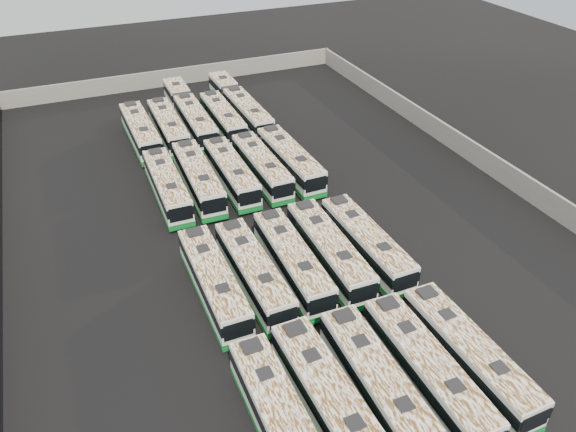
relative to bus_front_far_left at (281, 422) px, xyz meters
The scene contains 22 objects.
ground 20.77m from the bus_front_far_left, 67.88° to the left, with size 140.00×140.00×0.00m, color black.
perimeter_wall 20.71m from the bus_front_far_left, 67.88° to the left, with size 45.20×73.20×2.20m.
bus_front_far_left is the anchor object (origin of this frame).
bus_front_left 2.93m from the bus_front_far_left, ahead, with size 2.63×11.25×3.15m.
bus_front_center 5.96m from the bus_front_far_left, ahead, with size 2.56×11.03×3.09m.
bus_front_right 9.10m from the bus_front_far_left, ahead, with size 2.39×10.94×3.08m.
bus_front_far_right 12.12m from the bus_front_far_left, ahead, with size 2.46×10.74×3.01m.
bus_midfront_far_left 12.38m from the bus_front_far_left, 89.90° to the left, with size 2.30×10.77×3.03m.
bus_midfront_left 12.60m from the bus_front_far_left, 76.45° to the left, with size 2.42×10.73×3.01m.
bus_midfront_center 13.76m from the bus_front_far_left, 64.12° to the left, with size 2.51×10.82×3.03m.
bus_midfront_right 15.30m from the bus_front_far_left, 53.91° to the left, with size 2.56×11.09×3.11m.
bus_midfront_far_right 17.15m from the bus_front_far_left, 45.17° to the left, with size 2.46×10.79×3.03m.
bus_midback_far_left 26.69m from the bus_front_far_left, 89.94° to the left, with size 2.42×10.76×3.02m.
bus_midback_left 27.05m from the bus_front_far_left, 83.74° to the left, with size 2.62×11.15×3.13m.
bus_midback_center 27.46m from the bus_front_far_left, 77.23° to the left, with size 2.31×10.67×3.00m.
bus_midback_right 28.27m from the bus_front_far_left, 71.26° to the left, with size 2.35×10.71×3.01m.
bus_midback_far_right 29.35m from the bus_front_far_left, 65.81° to the left, with size 2.61×11.20×3.14m.
bus_back_far_left 38.94m from the bus_front_far_left, 90.00° to the left, with size 2.47×11.11×3.12m.
bus_back_left 39.14m from the bus_front_far_left, 85.61° to the left, with size 2.43×10.96×3.08m.
bus_back_center 42.47m from the bus_front_far_left, 81.78° to the left, with size 2.56×16.96×3.07m.
bus_back_right 40.03m from the bus_front_far_left, 76.83° to the left, with size 2.35×10.73×3.02m.
bus_back_far_right 43.64m from the bus_front_far_left, 73.93° to the left, with size 2.41×16.90×3.06m.
Camera 1 is at (-14.79, -36.48, 27.12)m, focal length 35.00 mm.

